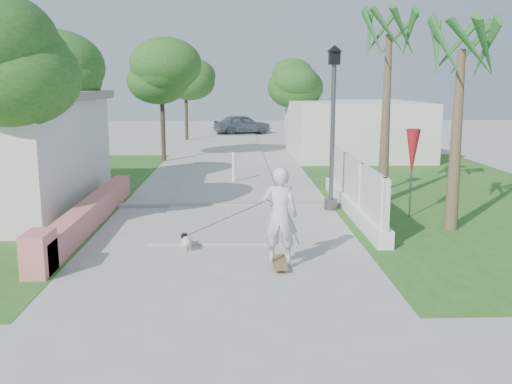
{
  "coord_description": "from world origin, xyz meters",
  "views": [
    {
      "loc": [
        0.29,
        -9.86,
        3.42
      ],
      "look_at": [
        0.72,
        2.38,
        1.1
      ],
      "focal_mm": 40.0,
      "sensor_mm": 36.0,
      "label": 1
    }
  ],
  "objects_px": {
    "patio_umbrella": "(412,153)",
    "dog": "(186,241)",
    "street_lamp": "(333,122)",
    "skateboarder": "(235,219)",
    "bollard": "(234,166)",
    "parked_car": "(242,124)"
  },
  "relations": [
    {
      "from": "street_lamp",
      "to": "parked_car",
      "type": "distance_m",
      "value": 24.9
    },
    {
      "from": "skateboarder",
      "to": "dog",
      "type": "height_order",
      "value": "skateboarder"
    },
    {
      "from": "skateboarder",
      "to": "parked_car",
      "type": "xyz_separation_m",
      "value": [
        0.48,
        29.18,
        -0.13
      ]
    },
    {
      "from": "patio_umbrella",
      "to": "dog",
      "type": "height_order",
      "value": "patio_umbrella"
    },
    {
      "from": "street_lamp",
      "to": "dog",
      "type": "bearing_deg",
      "value": -134.01
    },
    {
      "from": "street_lamp",
      "to": "skateboarder",
      "type": "relative_size",
      "value": 2.0
    },
    {
      "from": "dog",
      "to": "parked_car",
      "type": "distance_m",
      "value": 28.58
    },
    {
      "from": "skateboarder",
      "to": "dog",
      "type": "bearing_deg",
      "value": -22.4
    },
    {
      "from": "patio_umbrella",
      "to": "skateboarder",
      "type": "relative_size",
      "value": 1.04
    },
    {
      "from": "street_lamp",
      "to": "patio_umbrella",
      "type": "bearing_deg",
      "value": -27.76
    },
    {
      "from": "street_lamp",
      "to": "patio_umbrella",
      "type": "height_order",
      "value": "street_lamp"
    },
    {
      "from": "skateboarder",
      "to": "parked_car",
      "type": "bearing_deg",
      "value": -81.01
    },
    {
      "from": "skateboarder",
      "to": "parked_car",
      "type": "relative_size",
      "value": 0.56
    },
    {
      "from": "bollard",
      "to": "street_lamp",
      "type": "bearing_deg",
      "value": -59.04
    },
    {
      "from": "dog",
      "to": "skateboarder",
      "type": "bearing_deg",
      "value": -52.03
    },
    {
      "from": "street_lamp",
      "to": "skateboarder",
      "type": "height_order",
      "value": "street_lamp"
    },
    {
      "from": "street_lamp",
      "to": "parked_car",
      "type": "bearing_deg",
      "value": 95.01
    },
    {
      "from": "bollard",
      "to": "patio_umbrella",
      "type": "height_order",
      "value": "patio_umbrella"
    },
    {
      "from": "patio_umbrella",
      "to": "street_lamp",
      "type": "bearing_deg",
      "value": 152.24
    },
    {
      "from": "patio_umbrella",
      "to": "skateboarder",
      "type": "height_order",
      "value": "patio_umbrella"
    },
    {
      "from": "street_lamp",
      "to": "parked_car",
      "type": "xyz_separation_m",
      "value": [
        -2.17,
        24.74,
        -1.75
      ]
    },
    {
      "from": "street_lamp",
      "to": "patio_umbrella",
      "type": "relative_size",
      "value": 1.93
    }
  ]
}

